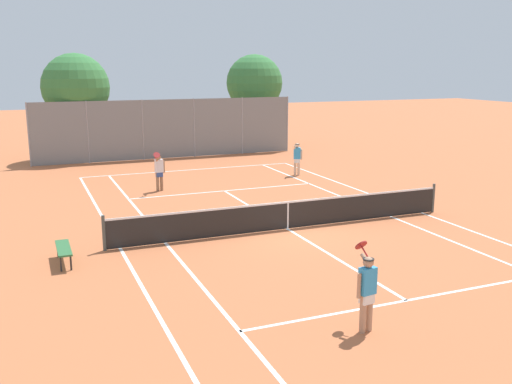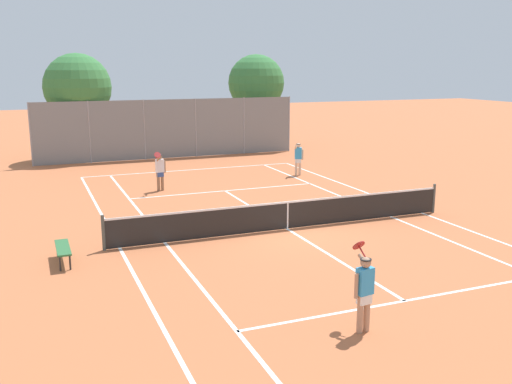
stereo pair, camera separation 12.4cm
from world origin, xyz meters
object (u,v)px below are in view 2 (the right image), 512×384
(player_near_side, at_px, (364,289))
(player_far_left, at_px, (160,170))
(tree_behind_left, at_px, (77,89))
(courtside_bench, at_px, (63,249))
(tennis_net, at_px, (288,214))
(tree_behind_right, at_px, (256,84))
(player_far_right, at_px, (298,157))
(loose_tennis_ball_0, at_px, (244,218))

(player_near_side, bearing_deg, player_far_left, 93.23)
(tree_behind_left, bearing_deg, courtside_bench, -96.69)
(player_far_left, bearing_deg, tennis_net, -70.95)
(tree_behind_left, bearing_deg, tree_behind_right, 4.71)
(tree_behind_right, bearing_deg, player_far_left, -128.36)
(tennis_net, height_order, tree_behind_right, tree_behind_right)
(tennis_net, xyz_separation_m, tree_behind_right, (6.48, 18.93, 3.63))
(courtside_bench, bearing_deg, tree_behind_right, 55.28)
(player_near_side, xyz_separation_m, courtside_bench, (-5.38, 6.65, -0.52))
(courtside_bench, bearing_deg, player_far_left, 60.97)
(player_near_side, height_order, player_far_left, same)
(player_near_side, relative_size, tree_behind_left, 0.29)
(player_far_left, distance_m, player_far_right, 7.19)
(tennis_net, relative_size, tree_behind_right, 1.98)
(player_near_side, height_order, tree_behind_left, tree_behind_left)
(player_near_side, distance_m, loose_tennis_ball_0, 9.23)
(courtside_bench, distance_m, tree_behind_left, 19.17)
(player_far_left, distance_m, tree_behind_left, 11.21)
(tennis_net, bearing_deg, tree_behind_left, 105.35)
(tennis_net, height_order, loose_tennis_ball_0, tennis_net)
(tree_behind_right, bearing_deg, tennis_net, -108.89)
(player_far_left, xyz_separation_m, tree_behind_left, (-2.35, 10.51, 3.10))
(courtside_bench, xyz_separation_m, tree_behind_right, (13.61, 19.64, 3.72))
(player_far_left, relative_size, player_far_right, 1.11)
(loose_tennis_ball_0, relative_size, tree_behind_left, 0.01)
(tennis_net, bearing_deg, player_near_side, -103.36)
(player_near_side, distance_m, player_far_right, 17.03)
(loose_tennis_ball_0, height_order, tree_behind_left, tree_behind_left)
(tree_behind_left, xyz_separation_m, tree_behind_right, (11.42, 0.94, 0.11))
(player_far_right, height_order, courtside_bench, player_far_right)
(player_far_left, height_order, courtside_bench, player_far_left)
(courtside_bench, xyz_separation_m, tree_behind_left, (2.19, 18.70, 3.61))
(player_near_side, xyz_separation_m, tree_behind_right, (8.22, 26.29, 3.21))
(player_far_left, height_order, tree_behind_left, tree_behind_left)
(player_far_left, distance_m, tree_behind_right, 14.95)
(player_far_left, bearing_deg, loose_tennis_ball_0, -73.26)
(player_far_right, bearing_deg, tree_behind_left, 134.86)
(loose_tennis_ball_0, distance_m, tree_behind_left, 17.17)
(player_near_side, relative_size, courtside_bench, 1.18)
(player_far_left, xyz_separation_m, courtside_bench, (-4.55, -8.19, -0.52))
(player_near_side, xyz_separation_m, player_far_right, (6.28, 15.83, -0.02))
(tennis_net, xyz_separation_m, player_near_side, (-1.75, -7.35, 0.42))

